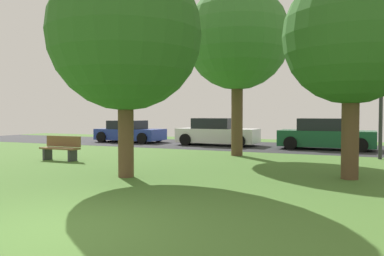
% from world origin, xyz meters
% --- Properties ---
extents(ground_plane, '(44.00, 44.00, 0.00)m').
position_xyz_m(ground_plane, '(0.00, 0.00, 0.00)').
color(ground_plane, '#47702D').
extents(road_strip, '(44.00, 6.40, 0.01)m').
position_xyz_m(road_strip, '(0.00, 16.00, 0.00)').
color(road_strip, '#28282B').
rests_on(road_strip, ground_plane).
extents(maple_tree_near, '(4.17, 4.17, 5.99)m').
position_xyz_m(maple_tree_near, '(-1.76, 4.66, 3.88)').
color(maple_tree_near, brown).
rests_on(maple_tree_near, ground_plane).
extents(birch_tree_lone, '(4.27, 4.27, 6.99)m').
position_xyz_m(birch_tree_lone, '(-0.67, 11.18, 4.82)').
color(birch_tree_lone, brown).
rests_on(birch_tree_lone, ground_plane).
extents(oak_tree_center, '(3.59, 3.59, 5.57)m').
position_xyz_m(oak_tree_center, '(3.85, 6.82, 3.75)').
color(oak_tree_center, brown).
rests_on(oak_tree_center, ground_plane).
extents(parked_car_blue, '(4.08, 2.09, 1.32)m').
position_xyz_m(parked_car_blue, '(-9.02, 15.88, 0.61)').
color(parked_car_blue, '#233893').
rests_on(parked_car_blue, ground_plane).
extents(parked_car_white, '(4.37, 2.02, 1.49)m').
position_xyz_m(parked_car_white, '(-3.33, 15.84, 0.68)').
color(parked_car_white, white).
rests_on(parked_car_white, ground_plane).
extents(parked_car_green, '(4.45, 1.99, 1.51)m').
position_xyz_m(parked_car_green, '(2.37, 15.66, 0.68)').
color(parked_car_green, '#195633').
rests_on(parked_car_green, ground_plane).
extents(park_bench, '(1.60, 0.45, 0.90)m').
position_xyz_m(park_bench, '(-6.13, 6.89, 0.46)').
color(park_bench, brown).
rests_on(park_bench, ground_plane).
extents(street_lamp_post, '(0.14, 0.14, 4.50)m').
position_xyz_m(street_lamp_post, '(4.70, 12.20, 2.25)').
color(street_lamp_post, '#2D2D33').
rests_on(street_lamp_post, ground_plane).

